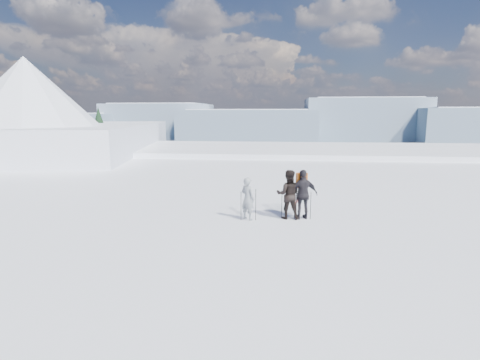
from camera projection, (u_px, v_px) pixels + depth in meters
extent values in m
plane|color=white|center=(283.00, 224.00, 74.22)|extent=(220.00, 208.01, 71.62)
cube|color=white|center=(287.00, 208.00, 42.93)|extent=(180.00, 16.00, 14.00)
plane|color=#274559|center=(282.00, 156.00, 301.50)|extent=(820.00, 820.00, 0.00)
cube|color=slate|center=(61.00, 127.00, 475.25)|extent=(150.00, 80.00, 34.00)
cube|color=white|center=(60.00, 116.00, 472.79)|extent=(127.50, 70.00, 8.00)
cube|color=slate|center=(159.00, 122.00, 490.72)|extent=(130.00, 80.00, 46.00)
cube|color=white|center=(159.00, 107.00, 487.21)|extent=(110.50, 70.00, 8.00)
cube|color=slate|center=(248.00, 126.00, 449.24)|extent=(160.00, 80.00, 38.00)
cube|color=white|center=(248.00, 113.00, 446.43)|extent=(136.00, 70.00, 8.00)
cube|color=slate|center=(363.00, 120.00, 462.40)|extent=(140.00, 80.00, 52.00)
cube|color=white|center=(364.00, 101.00, 458.37)|extent=(119.00, 70.00, 8.00)
cube|color=white|center=(46.00, 193.00, 43.70)|extent=(29.19, 35.68, 16.00)
cone|color=white|center=(28.00, 105.00, 35.76)|extent=(18.00, 18.00, 9.00)
cone|color=white|center=(24.00, 139.00, 47.10)|extent=(16.00, 16.00, 8.00)
cube|color=#2D2B28|center=(125.00, 210.00, 51.59)|extent=(21.55, 17.87, 14.25)
cone|color=black|center=(83.00, 169.00, 45.88)|extent=(6.16, 6.16, 11.00)
cone|color=black|center=(141.00, 173.00, 46.20)|extent=(5.60, 5.60, 10.00)
cone|color=black|center=(118.00, 171.00, 44.37)|extent=(6.16, 6.16, 11.00)
cone|color=black|center=(94.00, 182.00, 42.80)|extent=(5.04, 5.04, 9.00)
cone|color=black|center=(101.00, 158.00, 48.53)|extent=(7.28, 7.28, 13.00)
cone|color=black|center=(87.00, 160.00, 50.90)|extent=(6.72, 6.72, 12.00)
imported|color=gray|center=(248.00, 199.00, 14.88)|extent=(0.75, 0.71, 1.72)
imported|color=black|center=(288.00, 194.00, 15.04)|extent=(0.97, 0.76, 2.00)
imported|color=black|center=(303.00, 194.00, 14.99)|extent=(1.26, 0.77, 2.01)
cube|color=orange|center=(302.00, 161.00, 15.00)|extent=(0.48, 0.34, 0.60)
cylinder|color=black|center=(241.00, 206.00, 14.89)|extent=(0.02, 0.02, 1.15)
cylinder|color=black|center=(256.00, 205.00, 14.82)|extent=(0.02, 0.02, 1.27)
cylinder|color=black|center=(282.00, 204.00, 15.11)|extent=(0.02, 0.02, 1.19)
cylinder|color=black|center=(296.00, 205.00, 14.96)|extent=(0.02, 0.02, 1.17)
cylinder|color=black|center=(295.00, 203.00, 14.96)|extent=(0.02, 0.02, 1.37)
cylinder|color=black|center=(311.00, 206.00, 14.97)|extent=(0.02, 0.02, 1.13)
cube|color=black|center=(292.00, 204.00, 17.61)|extent=(0.31, 1.70, 0.03)
cube|color=black|center=(295.00, 204.00, 17.60)|extent=(0.39, 1.69, 0.03)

